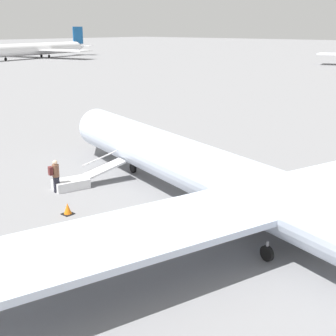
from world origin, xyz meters
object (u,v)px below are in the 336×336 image
airplane_far_left (38,49)px  passenger (55,174)px  airplane_main (255,192)px  boarding_stairs (78,181)px

airplane_far_left → passenger: size_ratio=23.98×
airplane_far_left → airplane_main: bearing=47.3°
airplane_far_left → boarding_stairs: (-96.39, 61.43, -2.15)m
airplane_far_left → passenger: bearing=43.8°
boarding_stairs → passenger: (0.19, 1.28, 0.64)m
boarding_stairs → airplane_main: bearing=-68.7°
airplane_far_left → passenger: 114.85m
boarding_stairs → passenger: size_ratio=2.38×
boarding_stairs → passenger: 1.44m
airplane_main → boarding_stairs: 10.46m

